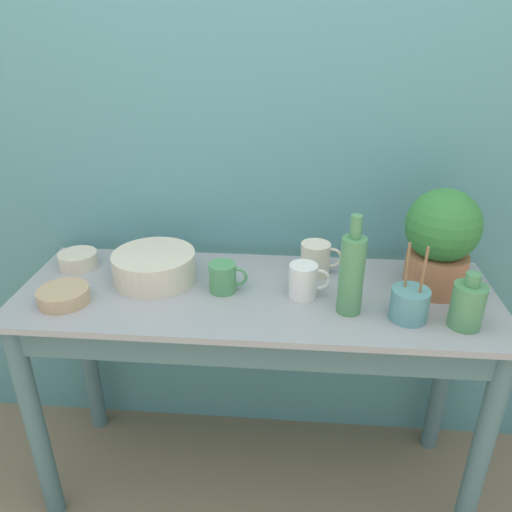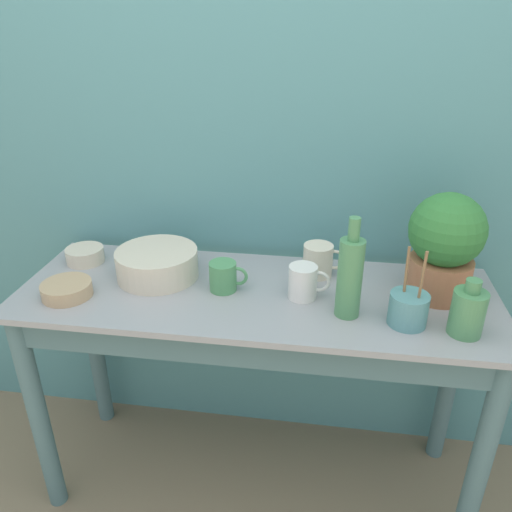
% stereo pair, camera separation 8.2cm
% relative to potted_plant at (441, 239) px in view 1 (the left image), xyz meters
% --- Properties ---
extents(wall_back, '(6.00, 0.05, 2.40)m').
position_rel_potted_plant_xyz_m(wall_back, '(-0.54, 0.25, 0.24)').
color(wall_back, teal).
rests_on(wall_back, ground_plane).
extents(counter_table, '(1.45, 0.51, 0.79)m').
position_rel_potted_plant_xyz_m(counter_table, '(-0.54, -0.09, -0.33)').
color(counter_table, slate).
rests_on(counter_table, ground_plane).
extents(potted_plant, '(0.22, 0.22, 0.32)m').
position_rel_potted_plant_xyz_m(potted_plant, '(0.00, 0.00, 0.00)').
color(potted_plant, '#B7704C').
rests_on(potted_plant, counter_table).
extents(bowl_wash_large, '(0.26, 0.26, 0.09)m').
position_rel_potted_plant_xyz_m(bowl_wash_large, '(-0.87, -0.01, -0.12)').
color(bowl_wash_large, beige).
rests_on(bowl_wash_large, counter_table).
extents(bottle_tall, '(0.07, 0.07, 0.29)m').
position_rel_potted_plant_xyz_m(bottle_tall, '(-0.27, -0.15, -0.05)').
color(bottle_tall, '#4C8C59').
rests_on(bottle_tall, counter_table).
extents(bottle_short, '(0.09, 0.09, 0.16)m').
position_rel_potted_plant_xyz_m(bottle_short, '(0.04, -0.20, -0.10)').
color(bottle_short, '#4C8C59').
rests_on(bottle_short, counter_table).
extents(mug_cream, '(0.13, 0.09, 0.10)m').
position_rel_potted_plant_xyz_m(mug_cream, '(-0.36, 0.07, -0.11)').
color(mug_cream, beige).
rests_on(mug_cream, counter_table).
extents(mug_white, '(0.12, 0.08, 0.10)m').
position_rel_potted_plant_xyz_m(mug_white, '(-0.40, -0.08, -0.12)').
color(mug_white, white).
rests_on(mug_white, counter_table).
extents(mug_green, '(0.12, 0.08, 0.09)m').
position_rel_potted_plant_xyz_m(mug_green, '(-0.64, -0.07, -0.12)').
color(mug_green, '#4C935B').
rests_on(mug_green, counter_table).
extents(bowl_small_cream, '(0.13, 0.13, 0.05)m').
position_rel_potted_plant_xyz_m(bowl_small_cream, '(-1.15, 0.05, -0.14)').
color(bowl_small_cream, beige).
rests_on(bowl_small_cream, counter_table).
extents(bowl_small_tan, '(0.15, 0.15, 0.04)m').
position_rel_potted_plant_xyz_m(bowl_small_tan, '(-1.10, -0.17, -0.15)').
color(bowl_small_tan, tan).
rests_on(bowl_small_tan, counter_table).
extents(utensil_cup, '(0.11, 0.11, 0.23)m').
position_rel_potted_plant_xyz_m(utensil_cup, '(-0.11, -0.18, -0.12)').
color(utensil_cup, '#569399').
rests_on(utensil_cup, counter_table).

